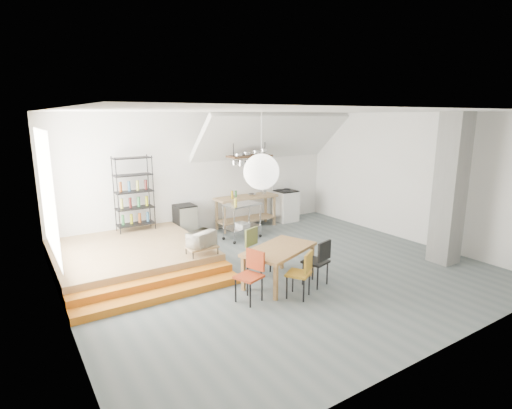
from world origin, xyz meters
TOP-DOWN VIEW (x-y plane):
  - floor at (0.00, 0.00)m, footprint 8.00×8.00m
  - wall_back at (0.00, 3.50)m, footprint 8.00×0.04m
  - wall_left at (-4.00, 0.00)m, footprint 0.04×7.00m
  - wall_right at (4.00, 0.00)m, footprint 0.04×7.00m
  - ceiling at (0.00, 0.00)m, footprint 8.00×7.00m
  - slope_ceiling at (1.80, 2.90)m, footprint 4.40×1.44m
  - window_pane at (-3.98, 1.50)m, footprint 0.02×2.50m
  - platform at (-2.50, 2.00)m, footprint 3.00×3.00m
  - step_lower at (-2.50, 0.05)m, footprint 3.00×0.35m
  - step_upper at (-2.50, 0.40)m, footprint 3.00×0.35m
  - concrete_column at (3.30, -1.50)m, footprint 0.50×0.50m
  - kitchen_counter at (1.10, 3.15)m, footprint 1.80×0.60m
  - stove at (2.50, 3.16)m, footprint 0.60×0.60m
  - pot_rack at (1.13, 2.92)m, footprint 1.20×0.50m
  - wire_shelving at (-2.00, 3.20)m, footprint 0.88×0.38m
  - microwave_shelf at (-1.40, 0.75)m, footprint 0.60×0.40m
  - paper_lantern at (-0.95, -0.71)m, footprint 0.60×0.60m
  - dining_table at (-0.39, -0.49)m, footprint 1.67×1.31m
  - chair_mustard at (-0.43, -1.22)m, footprint 0.53×0.53m
  - chair_black at (0.15, -1.00)m, footprint 0.50×0.50m
  - chair_olive at (-0.47, 0.20)m, footprint 0.54×0.54m
  - chair_red at (-1.22, -0.82)m, footprint 0.51×0.51m
  - rolling_cart at (0.46, 2.30)m, footprint 1.00×0.66m
  - mini_fridge at (-0.72, 3.20)m, footprint 0.51×0.51m
  - microwave at (-1.40, 0.75)m, footprint 0.65×0.56m
  - bowl at (1.27, 3.10)m, footprint 0.31×0.31m

SIDE VIEW (x-z plane):
  - floor at x=0.00m, z-range 0.00..0.00m
  - step_lower at x=-2.50m, z-range 0.00..0.13m
  - step_upper at x=-2.50m, z-range 0.00..0.27m
  - platform at x=-2.50m, z-range 0.00..0.40m
  - mini_fridge at x=-0.72m, z-range 0.00..0.87m
  - stove at x=2.50m, z-range -0.11..1.07m
  - chair_mustard at x=-0.43m, z-range 0.08..0.92m
  - chair_red at x=-1.22m, z-range 0.09..0.96m
  - chair_black at x=0.15m, z-range 0.09..0.97m
  - chair_olive at x=-0.47m, z-range 0.09..1.00m
  - microwave_shelf at x=-1.40m, z-range 0.46..0.63m
  - rolling_cart at x=0.46m, z-range 0.14..1.06m
  - dining_table at x=-0.39m, z-range 0.27..0.97m
  - kitchen_counter at x=1.10m, z-range 0.17..1.08m
  - microwave at x=-1.40m, z-range 0.56..0.87m
  - bowl at x=1.27m, z-range 0.91..0.97m
  - wire_shelving at x=-2.00m, z-range 0.43..2.23m
  - wall_back at x=0.00m, z-range 0.00..3.20m
  - wall_left at x=-4.00m, z-range 0.00..3.20m
  - wall_right at x=4.00m, z-range 0.00..3.20m
  - concrete_column at x=3.30m, z-range 0.00..3.20m
  - window_pane at x=-3.98m, z-range 0.70..2.90m
  - pot_rack at x=1.13m, z-range 1.26..2.69m
  - paper_lantern at x=-0.95m, z-range 1.90..2.50m
  - slope_ceiling at x=1.80m, z-range 1.89..3.21m
  - ceiling at x=0.00m, z-range 3.19..3.21m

